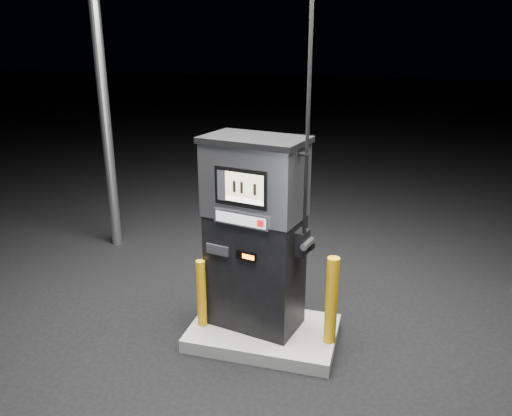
# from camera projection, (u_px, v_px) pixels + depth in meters

# --- Properties ---
(ground) EXTENTS (80.00, 80.00, 0.00)m
(ground) POSITION_uv_depth(u_px,v_px,m) (263.00, 339.00, 5.59)
(ground) COLOR black
(ground) RESTS_ON ground
(pump_island) EXTENTS (1.60, 1.00, 0.15)m
(pump_island) POSITION_uv_depth(u_px,v_px,m) (263.00, 333.00, 5.56)
(pump_island) COLOR slate
(pump_island) RESTS_ON ground
(fuel_dispenser) EXTENTS (1.22, 0.83, 4.38)m
(fuel_dispenser) POSITION_uv_depth(u_px,v_px,m) (255.00, 233.00, 5.28)
(fuel_dispenser) COLOR black
(fuel_dispenser) RESTS_ON pump_island
(bollard_left) EXTENTS (0.12, 0.12, 0.78)m
(bollard_left) POSITION_uv_depth(u_px,v_px,m) (202.00, 293.00, 5.46)
(bollard_left) COLOR #CF8E0B
(bollard_left) RESTS_ON pump_island
(bollard_right) EXTENTS (0.13, 0.13, 0.96)m
(bollard_right) POSITION_uv_depth(u_px,v_px,m) (331.00, 301.00, 5.13)
(bollard_right) COLOR #CF8E0B
(bollard_right) RESTS_ON pump_island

